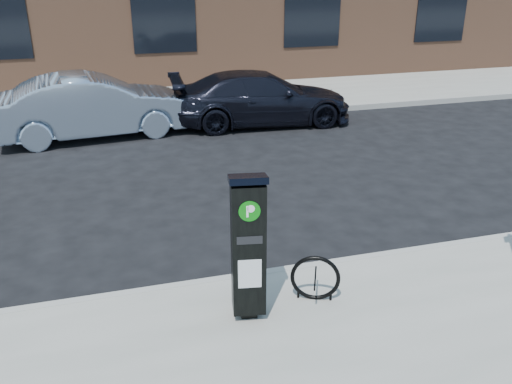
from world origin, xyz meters
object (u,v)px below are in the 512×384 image
object	(u,v)px
car_dark	(261,98)
bike_rack	(315,278)
car_silver	(94,106)
parking_kiosk	(248,246)

from	to	relation	value
car_dark	bike_rack	bearing A→B (deg)	171.56
car_silver	car_dark	distance (m)	4.19
car_silver	car_dark	size ratio (longest dim) A/B	0.98
bike_rack	car_silver	bearing A→B (deg)	130.47
bike_rack	car_dark	xyz separation A→B (m)	(1.74, 8.19, 0.24)
bike_rack	car_dark	size ratio (longest dim) A/B	0.13
parking_kiosk	car_silver	bearing A→B (deg)	110.38
parking_kiosk	car_silver	size ratio (longest dim) A/B	0.39
parking_kiosk	car_silver	world-z (taller)	parking_kiosk
bike_rack	parking_kiosk	bearing A→B (deg)	-150.59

